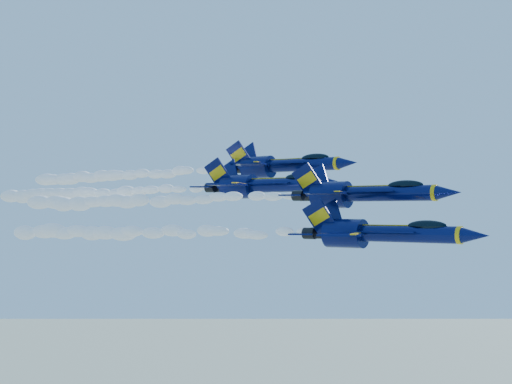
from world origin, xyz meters
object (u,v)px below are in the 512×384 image
Objects in this scene: jet_third at (265,185)px; jet_fourth at (282,165)px; jet_lead at (380,233)px; jet_second at (362,193)px.

jet_fourth reaches higher than jet_third.
jet_lead is 34.09m from jet_fourth.
jet_lead is 0.96× the size of jet_second.
jet_fourth is at bearing 140.77° from jet_second.
jet_second is 18.04m from jet_third.
jet_third is (-16.44, 7.31, 1.35)m from jet_second.
jet_third is 0.98× the size of jet_fourth.
jet_fourth is (-24.61, 22.26, 7.79)m from jet_lead.
jet_fourth is at bearing 137.87° from jet_lead.
jet_fourth is (-3.52, 8.98, 2.91)m from jet_third.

